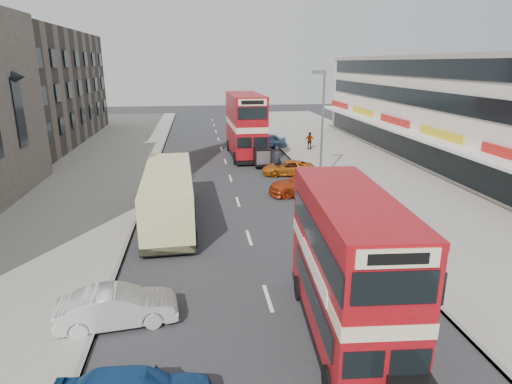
{
  "coord_description": "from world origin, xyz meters",
  "views": [
    {
      "loc": [
        -2.43,
        -12.41,
        8.64
      ],
      "look_at": [
        0.13,
        6.31,
        2.96
      ],
      "focal_mm": 30.27,
      "sensor_mm": 36.0,
      "label": 1
    }
  ],
  "objects_px": {
    "car_right_c": "(265,141)",
    "car_left_front": "(118,307)",
    "car_right_a": "(306,184)",
    "car_right_b": "(288,168)",
    "pedestrian_far": "(309,141)",
    "cyclist": "(277,165)",
    "bus_second": "(246,125)",
    "coach": "(169,194)",
    "street_lamp": "(322,118)",
    "pedestrian_near": "(347,183)",
    "bus_main": "(348,268)"
  },
  "relations": [
    {
      "from": "car_right_a",
      "to": "pedestrian_far",
      "type": "xyz_separation_m",
      "value": [
        4.07,
        14.79,
        0.28
      ]
    },
    {
      "from": "car_right_c",
      "to": "pedestrian_near",
      "type": "bearing_deg",
      "value": 11.38
    },
    {
      "from": "coach",
      "to": "car_right_c",
      "type": "xyz_separation_m",
      "value": [
        8.78,
        20.89,
        -0.84
      ]
    },
    {
      "from": "car_right_b",
      "to": "car_right_c",
      "type": "xyz_separation_m",
      "value": [
        -0.0,
        11.49,
        0.17
      ]
    },
    {
      "from": "car_left_front",
      "to": "car_right_b",
      "type": "bearing_deg",
      "value": -34.37
    },
    {
      "from": "car_right_c",
      "to": "bus_second",
      "type": "bearing_deg",
      "value": -29.25
    },
    {
      "from": "bus_main",
      "to": "car_right_b",
      "type": "distance_m",
      "value": 21.29
    },
    {
      "from": "car_left_front",
      "to": "car_right_c",
      "type": "height_order",
      "value": "car_right_c"
    },
    {
      "from": "car_right_c",
      "to": "cyclist",
      "type": "height_order",
      "value": "cyclist"
    },
    {
      "from": "bus_second",
      "to": "pedestrian_near",
      "type": "xyz_separation_m",
      "value": [
        5.13,
        -14.04,
        -1.95
      ]
    },
    {
      "from": "car_right_c",
      "to": "car_left_front",
      "type": "bearing_deg",
      "value": -14.77
    },
    {
      "from": "car_right_a",
      "to": "car_right_c",
      "type": "xyz_separation_m",
      "value": [
        -0.13,
        16.84,
        0.0
      ]
    },
    {
      "from": "car_right_b",
      "to": "pedestrian_near",
      "type": "bearing_deg",
      "value": 25.46
    },
    {
      "from": "street_lamp",
      "to": "coach",
      "type": "xyz_separation_m",
      "value": [
        -10.67,
        -6.97,
        -3.2
      ]
    },
    {
      "from": "cyclist",
      "to": "pedestrian_near",
      "type": "bearing_deg",
      "value": -65.53
    },
    {
      "from": "street_lamp",
      "to": "cyclist",
      "type": "bearing_deg",
      "value": 137.47
    },
    {
      "from": "car_right_a",
      "to": "cyclist",
      "type": "xyz_separation_m",
      "value": [
        -0.98,
        5.42,
        0.1
      ]
    },
    {
      "from": "pedestrian_near",
      "to": "cyclist",
      "type": "height_order",
      "value": "cyclist"
    },
    {
      "from": "pedestrian_near",
      "to": "car_left_front",
      "type": "bearing_deg",
      "value": 7.17
    },
    {
      "from": "street_lamp",
      "to": "car_right_a",
      "type": "xyz_separation_m",
      "value": [
        -1.75,
        -2.92,
        -4.04
      ]
    },
    {
      "from": "coach",
      "to": "cyclist",
      "type": "xyz_separation_m",
      "value": [
        7.94,
        9.47,
        -0.75
      ]
    },
    {
      "from": "car_right_a",
      "to": "car_right_b",
      "type": "distance_m",
      "value": 5.35
    },
    {
      "from": "car_right_a",
      "to": "car_right_c",
      "type": "relative_size",
      "value": 1.17
    },
    {
      "from": "street_lamp",
      "to": "car_right_c",
      "type": "height_order",
      "value": "street_lamp"
    },
    {
      "from": "bus_main",
      "to": "car_right_b",
      "type": "bearing_deg",
      "value": -92.73
    },
    {
      "from": "car_right_c",
      "to": "car_right_b",
      "type": "bearing_deg",
      "value": 3.17
    },
    {
      "from": "pedestrian_near",
      "to": "car_right_a",
      "type": "bearing_deg",
      "value": -63.97
    },
    {
      "from": "bus_main",
      "to": "pedestrian_far",
      "type": "xyz_separation_m",
      "value": [
        6.73,
        30.51,
        -1.43
      ]
    },
    {
      "from": "street_lamp",
      "to": "pedestrian_near",
      "type": "distance_m",
      "value": 5.6
    },
    {
      "from": "bus_main",
      "to": "car_right_a",
      "type": "relative_size",
      "value": 1.68
    },
    {
      "from": "street_lamp",
      "to": "bus_main",
      "type": "relative_size",
      "value": 0.94
    },
    {
      "from": "bus_main",
      "to": "pedestrian_near",
      "type": "bearing_deg",
      "value": -105.33
    },
    {
      "from": "car_right_a",
      "to": "car_right_c",
      "type": "distance_m",
      "value": 16.84
    },
    {
      "from": "bus_main",
      "to": "car_right_a",
      "type": "height_order",
      "value": "bus_main"
    },
    {
      "from": "bus_main",
      "to": "pedestrian_near",
      "type": "xyz_separation_m",
      "value": [
        5.13,
        14.53,
        -1.42
      ]
    },
    {
      "from": "car_right_a",
      "to": "car_right_b",
      "type": "xyz_separation_m",
      "value": [
        -0.13,
        5.35,
        -0.17
      ]
    },
    {
      "from": "car_left_front",
      "to": "pedestrian_far",
      "type": "bearing_deg",
      "value": -33.31
    },
    {
      "from": "coach",
      "to": "car_right_c",
      "type": "distance_m",
      "value": 22.68
    },
    {
      "from": "coach",
      "to": "street_lamp",
      "type": "bearing_deg",
      "value": 31.08
    },
    {
      "from": "car_left_front",
      "to": "cyclist",
      "type": "distance_m",
      "value": 21.51
    },
    {
      "from": "car_right_a",
      "to": "pedestrian_near",
      "type": "distance_m",
      "value": 2.75
    },
    {
      "from": "bus_second",
      "to": "cyclist",
      "type": "xyz_separation_m",
      "value": [
        1.68,
        -7.44,
        -2.15
      ]
    },
    {
      "from": "car_right_b",
      "to": "cyclist",
      "type": "height_order",
      "value": "cyclist"
    },
    {
      "from": "bus_second",
      "to": "car_left_front",
      "type": "distance_m",
      "value": 28.02
    },
    {
      "from": "bus_second",
      "to": "cyclist",
      "type": "height_order",
      "value": "bus_second"
    },
    {
      "from": "pedestrian_far",
      "to": "cyclist",
      "type": "height_order",
      "value": "cyclist"
    },
    {
      "from": "car_right_c",
      "to": "pedestrian_far",
      "type": "height_order",
      "value": "pedestrian_far"
    },
    {
      "from": "car_right_a",
      "to": "cyclist",
      "type": "height_order",
      "value": "cyclist"
    },
    {
      "from": "bus_main",
      "to": "cyclist",
      "type": "height_order",
      "value": "bus_main"
    },
    {
      "from": "bus_main",
      "to": "cyclist",
      "type": "relative_size",
      "value": 3.72
    }
  ]
}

